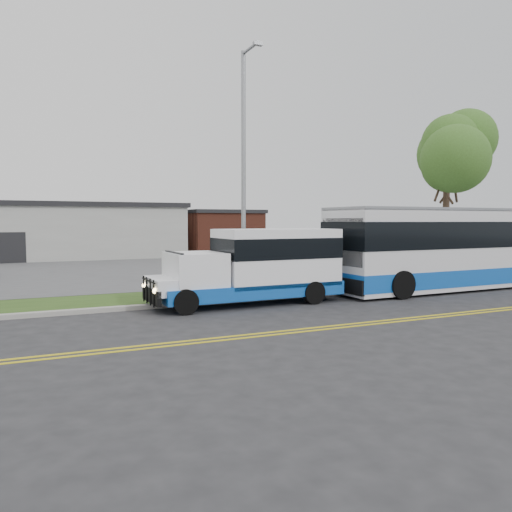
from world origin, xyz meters
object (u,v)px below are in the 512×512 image
tree_east (447,155)px  transit_bus (458,248)px  streetlight_near (244,163)px  shuttle_bus (259,264)px

tree_east → transit_bus: size_ratio=0.66×
tree_east → streetlight_near: size_ratio=0.88×
tree_east → transit_bus: tree_east is taller
tree_east → streetlight_near: (-11.00, -0.27, -0.97)m
shuttle_bus → transit_bus: bearing=-1.1°
streetlight_near → transit_bus: bearing=-12.8°
shuttle_bus → tree_east: bearing=10.9°
shuttle_bus → streetlight_near: bearing=80.2°
tree_east → shuttle_bus: bearing=-168.1°
tree_east → streetlight_near: streetlight_near is taller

